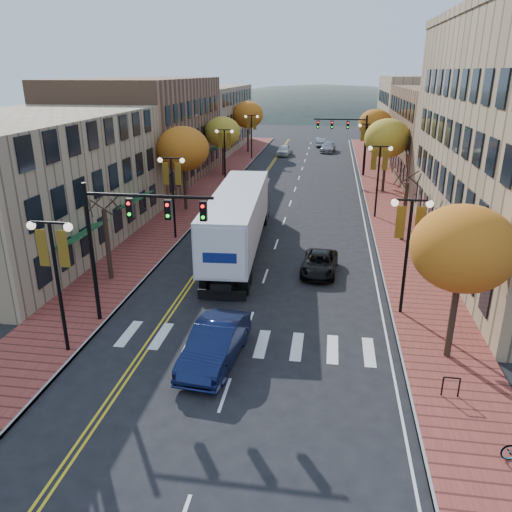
% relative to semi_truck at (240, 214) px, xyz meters
% --- Properties ---
extents(ground, '(200.00, 200.00, 0.00)m').
position_rel_semi_truck_xyz_m(ground, '(2.32, -14.43, -2.60)').
color(ground, black).
rests_on(ground, ground).
extents(sidewalk_left, '(4.00, 85.00, 0.15)m').
position_rel_semi_truck_xyz_m(sidewalk_left, '(-6.68, 18.07, -2.52)').
color(sidewalk_left, brown).
rests_on(sidewalk_left, ground).
extents(sidewalk_right, '(4.00, 85.00, 0.15)m').
position_rel_semi_truck_xyz_m(sidewalk_right, '(11.32, 18.07, -2.52)').
color(sidewalk_right, brown).
rests_on(sidewalk_right, ground).
extents(building_left_near, '(12.00, 22.00, 9.00)m').
position_rel_semi_truck_xyz_m(building_left_near, '(-14.68, -1.43, 1.90)').
color(building_left_near, '#9E8966').
rests_on(building_left_near, ground).
extents(building_left_mid, '(12.00, 24.00, 11.00)m').
position_rel_semi_truck_xyz_m(building_left_mid, '(-14.68, 21.57, 2.90)').
color(building_left_mid, brown).
rests_on(building_left_mid, ground).
extents(building_left_far, '(12.00, 26.00, 9.50)m').
position_rel_semi_truck_xyz_m(building_left_far, '(-14.68, 46.57, 2.15)').
color(building_left_far, '#9E8966').
rests_on(building_left_far, ground).
extents(building_right_mid, '(15.00, 24.00, 10.00)m').
position_rel_semi_truck_xyz_m(building_right_mid, '(20.82, 27.57, 2.40)').
color(building_right_mid, brown).
rests_on(building_right_mid, ground).
extents(building_right_far, '(15.00, 20.00, 11.00)m').
position_rel_semi_truck_xyz_m(building_right_far, '(20.82, 49.57, 2.90)').
color(building_right_far, '#9E8966').
rests_on(building_right_far, ground).
extents(tree_left_a, '(0.28, 0.28, 4.20)m').
position_rel_semi_truck_xyz_m(tree_left_a, '(-6.68, -6.43, -0.35)').
color(tree_left_a, '#382619').
rests_on(tree_left_a, sidewalk_left).
extents(tree_left_b, '(4.48, 4.48, 7.21)m').
position_rel_semi_truck_xyz_m(tree_left_b, '(-6.68, 9.57, 2.85)').
color(tree_left_b, '#382619').
rests_on(tree_left_b, sidewalk_left).
extents(tree_left_c, '(4.16, 4.16, 6.69)m').
position_rel_semi_truck_xyz_m(tree_left_c, '(-6.68, 25.57, 2.46)').
color(tree_left_c, '#382619').
rests_on(tree_left_c, sidewalk_left).
extents(tree_left_d, '(4.61, 4.61, 7.42)m').
position_rel_semi_truck_xyz_m(tree_left_d, '(-6.68, 43.57, 3.00)').
color(tree_left_d, '#382619').
rests_on(tree_left_d, sidewalk_left).
extents(tree_right_a, '(4.16, 4.16, 6.69)m').
position_rel_semi_truck_xyz_m(tree_right_a, '(11.32, -12.43, 2.46)').
color(tree_right_a, '#382619').
rests_on(tree_right_a, sidewalk_right).
extents(tree_right_b, '(0.28, 0.28, 4.20)m').
position_rel_semi_truck_xyz_m(tree_right_b, '(11.32, 3.57, -0.35)').
color(tree_right_b, '#382619').
rests_on(tree_right_b, sidewalk_right).
extents(tree_right_c, '(4.48, 4.48, 7.21)m').
position_rel_semi_truck_xyz_m(tree_right_c, '(11.32, 19.57, 2.85)').
color(tree_right_c, '#382619').
rests_on(tree_right_c, sidewalk_right).
extents(tree_right_d, '(4.35, 4.35, 7.00)m').
position_rel_semi_truck_xyz_m(tree_right_d, '(11.32, 35.57, 2.69)').
color(tree_right_d, '#382619').
rests_on(tree_right_d, sidewalk_right).
extents(lamp_left_a, '(1.96, 0.36, 6.05)m').
position_rel_semi_truck_xyz_m(lamp_left_a, '(-5.18, -14.43, 1.70)').
color(lamp_left_a, black).
rests_on(lamp_left_a, ground).
extents(lamp_left_b, '(1.96, 0.36, 6.05)m').
position_rel_semi_truck_xyz_m(lamp_left_b, '(-5.18, 1.57, 1.70)').
color(lamp_left_b, black).
rests_on(lamp_left_b, ground).
extents(lamp_left_c, '(1.96, 0.36, 6.05)m').
position_rel_semi_truck_xyz_m(lamp_left_c, '(-5.18, 19.57, 1.70)').
color(lamp_left_c, black).
rests_on(lamp_left_c, ground).
extents(lamp_left_d, '(1.96, 0.36, 6.05)m').
position_rel_semi_truck_xyz_m(lamp_left_d, '(-5.18, 37.57, 1.70)').
color(lamp_left_d, black).
rests_on(lamp_left_d, ground).
extents(lamp_right_a, '(1.96, 0.36, 6.05)m').
position_rel_semi_truck_xyz_m(lamp_right_a, '(9.82, -8.43, 1.70)').
color(lamp_right_a, black).
rests_on(lamp_right_a, ground).
extents(lamp_right_b, '(1.96, 0.36, 6.05)m').
position_rel_semi_truck_xyz_m(lamp_right_b, '(9.82, 9.57, 1.70)').
color(lamp_right_b, black).
rests_on(lamp_right_b, ground).
extents(lamp_right_c, '(1.96, 0.36, 6.05)m').
position_rel_semi_truck_xyz_m(lamp_right_c, '(9.82, 27.57, 1.70)').
color(lamp_right_c, black).
rests_on(lamp_right_c, ground).
extents(traffic_mast_near, '(6.10, 0.35, 7.00)m').
position_rel_semi_truck_xyz_m(traffic_mast_near, '(-3.16, -11.43, 2.32)').
color(traffic_mast_near, black).
rests_on(traffic_mast_near, ground).
extents(traffic_mast_far, '(6.10, 0.34, 7.00)m').
position_rel_semi_truck_xyz_m(traffic_mast_far, '(7.80, 27.57, 2.32)').
color(traffic_mast_far, black).
rests_on(traffic_mast_far, ground).
extents(semi_truck, '(3.82, 17.91, 4.45)m').
position_rel_semi_truck_xyz_m(semi_truck, '(0.00, 0.00, 0.00)').
color(semi_truck, black).
rests_on(semi_truck, ground).
extents(navy_sedan, '(2.32, 5.40, 1.73)m').
position_rel_semi_truck_xyz_m(navy_sedan, '(1.44, -14.18, -1.73)').
color(navy_sedan, '#0D1537').
rests_on(navy_sedan, ground).
extents(black_suv, '(2.32, 4.57, 1.24)m').
position_rel_semi_truck_xyz_m(black_suv, '(5.54, -3.40, -1.98)').
color(black_suv, black).
rests_on(black_suv, ground).
extents(car_far_white, '(2.03, 4.60, 1.54)m').
position_rel_semi_truck_xyz_m(car_far_white, '(-1.03, 41.71, -1.83)').
color(car_far_white, silver).
rests_on(car_far_white, ground).
extents(car_far_silver, '(2.57, 5.20, 1.45)m').
position_rel_semi_truck_xyz_m(car_far_silver, '(5.36, 46.19, -1.87)').
color(car_far_silver, '#9A9AA1').
rests_on(car_far_silver, ground).
extents(car_far_oncoming, '(1.61, 4.24, 1.38)m').
position_rel_semi_truck_xyz_m(car_far_oncoming, '(4.07, 51.96, -1.91)').
color(car_far_oncoming, '#9FA0A6').
rests_on(car_far_oncoming, ground).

